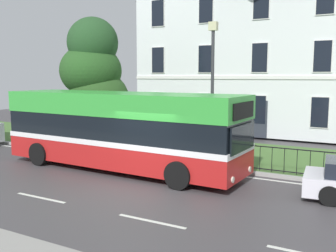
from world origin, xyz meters
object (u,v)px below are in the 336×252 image
(street_lamp_post, at_px, (212,81))
(single_decker_bus, at_px, (120,129))
(georgian_townhouse, at_px, (282,46))
(evergreen_tree, at_px, (94,93))

(street_lamp_post, bearing_deg, single_decker_bus, -132.21)
(georgian_townhouse, bearing_deg, single_decker_bus, -100.44)
(evergreen_tree, height_order, street_lamp_post, evergreen_tree)
(single_decker_bus, height_order, street_lamp_post, street_lamp_post)
(single_decker_bus, bearing_deg, georgian_townhouse, 81.88)
(evergreen_tree, height_order, single_decker_bus, evergreen_tree)
(evergreen_tree, xyz_separation_m, single_decker_bus, (4.69, -4.07, -1.18))
(georgian_townhouse, height_order, street_lamp_post, georgian_townhouse)
(single_decker_bus, distance_m, street_lamp_post, 4.46)
(georgian_townhouse, distance_m, evergreen_tree, 13.88)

